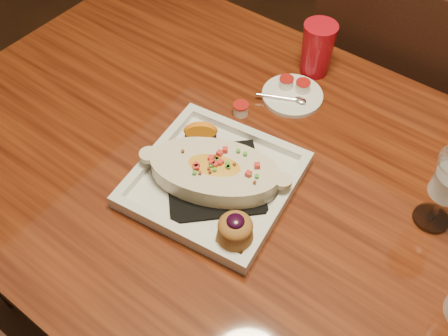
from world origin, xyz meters
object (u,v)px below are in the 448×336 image
Objects in this scene: table at (267,213)px; saucer at (292,93)px; red_tumbler at (317,49)px; plate at (216,179)px; chair_far at (383,97)px.

saucer is at bearing 112.90° from table.
table is at bearing -72.96° from red_tumbler.
red_tumbler is at bearing 107.04° from table.
plate reaches higher than saucer.
table is at bearing 33.64° from plate.
saucer is (-0.02, 0.30, -0.02)m from plate.
table is 11.09× the size of saucer.
saucer reaches higher than table.
chair_far is 0.48m from saucer.
table is at bearing -67.10° from saucer.
chair_far reaches higher than saucer.
red_tumbler reaches higher than table.
chair_far reaches higher than red_tumbler.
chair_far is at bearing 90.00° from table.
table is 0.65m from chair_far.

